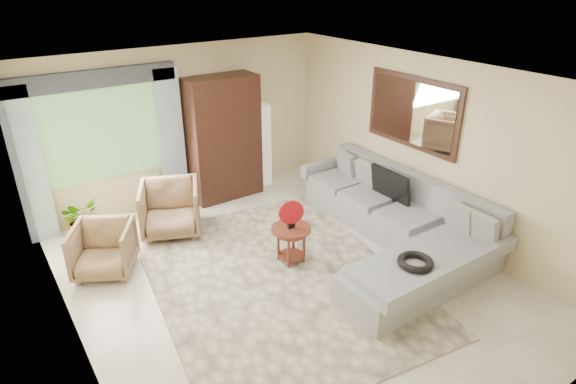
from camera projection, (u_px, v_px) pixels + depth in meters
ground at (287, 279)px, 6.27m from camera, size 6.00×6.00×0.00m
area_rug at (277, 279)px, 6.25m from camera, size 3.53×4.38×0.02m
sectional_sofa at (396, 227)px, 6.93m from camera, size 2.30×3.46×0.90m
tv_screen at (390, 185)px, 7.21m from camera, size 0.14×0.74×0.48m
garden_hose at (415, 262)px, 5.65m from camera, size 0.43×0.43×0.09m
coffee_table at (291, 244)px, 6.51m from camera, size 0.54×0.54×0.54m
red_disc at (291, 212)px, 6.31m from camera, size 0.33×0.15×0.34m
armchair_left at (104, 249)px, 6.28m from camera, size 1.01×1.02×0.69m
armchair_right at (170, 209)px, 7.21m from camera, size 1.12×1.14×0.79m
potted_plant at (79, 218)px, 7.17m from camera, size 0.67×0.63×0.59m
armoire at (223, 138)px, 8.13m from camera, size 1.20×0.55×2.10m
floor_lamp at (262, 145)px, 8.71m from camera, size 0.24×0.24×1.50m
window at (101, 135)px, 7.20m from camera, size 1.80×0.04×1.40m
curtain_left at (29, 168)px, 6.70m from camera, size 0.40×0.08×2.30m
curtain_right at (172, 140)px, 7.77m from camera, size 0.40×0.08×2.30m
valance at (92, 79)px, 6.78m from camera, size 2.40×0.12×0.26m
wall_mirror at (412, 112)px, 7.05m from camera, size 0.05×1.70×1.05m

